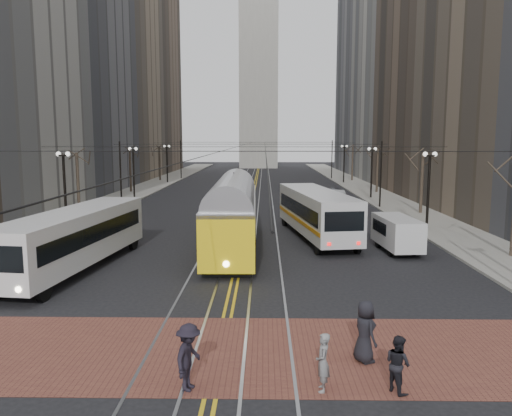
{
  "coord_description": "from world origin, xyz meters",
  "views": [
    {
      "loc": [
        1.43,
        -19.32,
        6.82
      ],
      "look_at": [
        0.96,
        8.21,
        3.0
      ],
      "focal_mm": 35.0,
      "sensor_mm": 36.0,
      "label": 1
    }
  ],
  "objects_px": {
    "transit_bus": "(75,240)",
    "streetcar": "(233,221)",
    "pedestrian_b": "(323,362)",
    "pedestrian_a": "(365,331)",
    "pedestrian_c": "(398,364)",
    "sedan_silver": "(336,198)",
    "clock_tower": "(259,13)",
    "cargo_van": "(397,235)",
    "rear_bus": "(316,215)",
    "pedestrian_d": "(189,357)",
    "sedan_grey": "(335,194)"
  },
  "relations": [
    {
      "from": "transit_bus",
      "to": "cargo_van",
      "type": "height_order",
      "value": "transit_bus"
    },
    {
      "from": "transit_bus",
      "to": "sedan_silver",
      "type": "relative_size",
      "value": 2.57
    },
    {
      "from": "rear_bus",
      "to": "sedan_silver",
      "type": "height_order",
      "value": "rear_bus"
    },
    {
      "from": "clock_tower",
      "to": "pedestrian_b",
      "type": "xyz_separation_m",
      "value": [
        3.02,
        -108.5,
        -35.14
      ]
    },
    {
      "from": "streetcar",
      "to": "cargo_van",
      "type": "height_order",
      "value": "streetcar"
    },
    {
      "from": "cargo_van",
      "to": "pedestrian_a",
      "type": "xyz_separation_m",
      "value": [
        -4.97,
        -15.27,
        -0.08
      ]
    },
    {
      "from": "rear_bus",
      "to": "sedan_grey",
      "type": "xyz_separation_m",
      "value": [
        4.32,
        21.02,
        -0.89
      ]
    },
    {
      "from": "clock_tower",
      "to": "sedan_silver",
      "type": "xyz_separation_m",
      "value": [
        8.84,
        -70.17,
        -35.16
      ]
    },
    {
      "from": "cargo_van",
      "to": "pedestrian_d",
      "type": "relative_size",
      "value": 2.56
    },
    {
      "from": "sedan_silver",
      "to": "pedestrian_c",
      "type": "distance_m",
      "value": 38.52
    },
    {
      "from": "transit_bus",
      "to": "streetcar",
      "type": "bearing_deg",
      "value": 40.45
    },
    {
      "from": "clock_tower",
      "to": "pedestrian_a",
      "type": "distance_m",
      "value": 112.35
    },
    {
      "from": "sedan_grey",
      "to": "pedestrian_a",
      "type": "height_order",
      "value": "pedestrian_a"
    },
    {
      "from": "pedestrian_a",
      "to": "pedestrian_c",
      "type": "bearing_deg",
      "value": 175.38
    },
    {
      "from": "clock_tower",
      "to": "pedestrian_c",
      "type": "distance_m",
      "value": 114.16
    },
    {
      "from": "streetcar",
      "to": "pedestrian_d",
      "type": "relative_size",
      "value": 8.04
    },
    {
      "from": "transit_bus",
      "to": "pedestrian_b",
      "type": "distance_m",
      "value": 17.03
    },
    {
      "from": "pedestrian_d",
      "to": "sedan_grey",
      "type": "bearing_deg",
      "value": 2.82
    },
    {
      "from": "sedan_silver",
      "to": "clock_tower",
      "type": "bearing_deg",
      "value": 94.65
    },
    {
      "from": "pedestrian_b",
      "to": "pedestrian_d",
      "type": "bearing_deg",
      "value": -85.57
    },
    {
      "from": "rear_bus",
      "to": "pedestrian_d",
      "type": "xyz_separation_m",
      "value": [
        -5.62,
        -21.34,
        -0.69
      ]
    },
    {
      "from": "transit_bus",
      "to": "streetcar",
      "type": "distance_m",
      "value": 9.53
    },
    {
      "from": "transit_bus",
      "to": "pedestrian_d",
      "type": "height_order",
      "value": "transit_bus"
    },
    {
      "from": "rear_bus",
      "to": "pedestrian_c",
      "type": "xyz_separation_m",
      "value": [
        0.05,
        -21.34,
        -0.83
      ]
    },
    {
      "from": "cargo_van",
      "to": "pedestrian_d",
      "type": "bearing_deg",
      "value": -124.87
    },
    {
      "from": "sedan_grey",
      "to": "pedestrian_c",
      "type": "xyz_separation_m",
      "value": [
        -4.28,
        -42.37,
        0.06
      ]
    },
    {
      "from": "sedan_silver",
      "to": "pedestrian_a",
      "type": "bearing_deg",
      "value": -99.27
    },
    {
      "from": "transit_bus",
      "to": "pedestrian_d",
      "type": "relative_size",
      "value": 6.73
    },
    {
      "from": "rear_bus",
      "to": "sedan_silver",
      "type": "xyz_separation_m",
      "value": [
        3.84,
        16.99,
        -0.83
      ]
    },
    {
      "from": "cargo_van",
      "to": "pedestrian_c",
      "type": "bearing_deg",
      "value": -108.84
    },
    {
      "from": "clock_tower",
      "to": "pedestrian_b",
      "type": "height_order",
      "value": "clock_tower"
    },
    {
      "from": "cargo_van",
      "to": "sedan_silver",
      "type": "bearing_deg",
      "value": 87.49
    },
    {
      "from": "streetcar",
      "to": "sedan_grey",
      "type": "relative_size",
      "value": 3.43
    },
    {
      "from": "streetcar",
      "to": "cargo_van",
      "type": "bearing_deg",
      "value": -5.19
    },
    {
      "from": "streetcar",
      "to": "pedestrian_b",
      "type": "distance_m",
      "value": 18.21
    },
    {
      "from": "streetcar",
      "to": "pedestrian_b",
      "type": "relative_size",
      "value": 9.25
    },
    {
      "from": "transit_bus",
      "to": "clock_tower",
      "type": "bearing_deg",
      "value": 91.72
    },
    {
      "from": "pedestrian_b",
      "to": "cargo_van",
      "type": "bearing_deg",
      "value": 163.72
    },
    {
      "from": "transit_bus",
      "to": "pedestrian_a",
      "type": "distance_m",
      "value": 16.84
    },
    {
      "from": "cargo_van",
      "to": "streetcar",
      "type": "bearing_deg",
      "value": 171.6
    },
    {
      "from": "pedestrian_a",
      "to": "sedan_silver",
      "type": "bearing_deg",
      "value": -27.47
    },
    {
      "from": "cargo_van",
      "to": "transit_bus",
      "type": "bearing_deg",
      "value": -170.02
    },
    {
      "from": "rear_bus",
      "to": "pedestrian_b",
      "type": "distance_m",
      "value": 21.45
    },
    {
      "from": "cargo_van",
      "to": "pedestrian_a",
      "type": "bearing_deg",
      "value": -112.31
    },
    {
      "from": "pedestrian_b",
      "to": "pedestrian_d",
      "type": "relative_size",
      "value": 0.87
    },
    {
      "from": "streetcar",
      "to": "pedestrian_b",
      "type": "height_order",
      "value": "streetcar"
    },
    {
      "from": "sedan_silver",
      "to": "pedestrian_c",
      "type": "height_order",
      "value": "sedan_silver"
    },
    {
      "from": "streetcar",
      "to": "pedestrian_b",
      "type": "xyz_separation_m",
      "value": [
        3.56,
        -17.83,
        -0.94
      ]
    },
    {
      "from": "rear_bus",
      "to": "pedestrian_a",
      "type": "xyz_separation_m",
      "value": [
        -0.48,
        -19.51,
        -0.66
      ]
    },
    {
      "from": "streetcar",
      "to": "pedestrian_c",
      "type": "distance_m",
      "value": 18.71
    }
  ]
}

